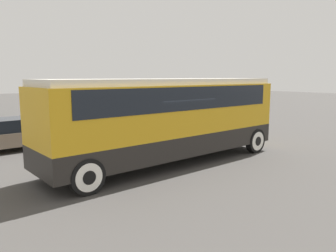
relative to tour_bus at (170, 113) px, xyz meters
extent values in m
plane|color=#423F3D|center=(-0.10, 0.00, -1.93)|extent=(120.00, 120.00, 0.00)
cube|color=black|center=(-0.10, 0.00, -1.10)|extent=(9.81, 2.41, 0.76)
cube|color=gold|center=(-0.10, 0.00, 0.17)|extent=(9.81, 2.41, 1.78)
cube|color=black|center=(-0.10, 0.00, 0.61)|extent=(8.63, 2.45, 0.80)
cube|color=silver|center=(-0.10, 0.00, 1.17)|extent=(9.62, 2.21, 0.22)
cube|color=gold|center=(4.66, 0.00, -0.08)|extent=(0.36, 2.31, 2.04)
cylinder|color=black|center=(3.97, -1.09, -1.40)|extent=(1.05, 0.28, 1.05)
cylinder|color=silver|center=(3.97, -1.09, -1.40)|extent=(0.82, 0.30, 0.82)
cylinder|color=black|center=(3.97, -1.09, -1.40)|extent=(0.40, 0.32, 0.40)
cylinder|color=black|center=(3.97, 1.09, -1.40)|extent=(1.05, 0.28, 1.05)
cylinder|color=silver|center=(3.97, 1.09, -1.40)|extent=(0.82, 0.30, 0.82)
cylinder|color=black|center=(3.97, 1.09, -1.40)|extent=(0.40, 0.32, 0.40)
cylinder|color=black|center=(-4.01, -1.09, -1.40)|extent=(1.05, 0.28, 1.05)
cylinder|color=silver|center=(-4.01, -1.09, -1.40)|extent=(0.82, 0.30, 0.82)
cylinder|color=black|center=(-4.01, -1.09, -1.40)|extent=(0.40, 0.32, 0.40)
cylinder|color=black|center=(-4.01, 1.09, -1.40)|extent=(1.05, 0.28, 1.05)
cylinder|color=silver|center=(-4.01, 1.09, -1.40)|extent=(0.82, 0.30, 0.82)
cylinder|color=black|center=(-4.01, 1.09, -1.40)|extent=(0.40, 0.32, 0.40)
cube|color=#7A6B5B|center=(-3.85, 6.41, -1.36)|extent=(4.44, 1.89, 0.62)
cube|color=black|center=(-4.03, 6.41, -0.78)|extent=(2.31, 1.70, 0.55)
cylinder|color=black|center=(-2.11, 5.56, -1.58)|extent=(0.69, 0.22, 0.69)
cylinder|color=black|center=(-2.11, 5.56, -1.58)|extent=(0.26, 0.26, 0.26)
cylinder|color=black|center=(-2.11, 7.26, -1.58)|extent=(0.69, 0.22, 0.69)
cylinder|color=black|center=(-2.11, 7.26, -1.58)|extent=(0.26, 0.26, 0.26)
cube|color=#2D5638|center=(3.41, 7.47, -1.33)|extent=(4.20, 1.78, 0.68)
cube|color=black|center=(3.24, 7.47, -0.70)|extent=(2.19, 1.60, 0.58)
cylinder|color=black|center=(5.02, 6.67, -1.58)|extent=(0.69, 0.22, 0.69)
cylinder|color=black|center=(5.02, 6.67, -1.58)|extent=(0.26, 0.26, 0.26)
cylinder|color=black|center=(5.02, 8.26, -1.58)|extent=(0.69, 0.22, 0.69)
cylinder|color=black|center=(5.02, 8.26, -1.58)|extent=(0.26, 0.26, 0.26)
cylinder|color=black|center=(1.79, 6.67, -1.58)|extent=(0.69, 0.22, 0.69)
cylinder|color=black|center=(1.79, 6.67, -1.58)|extent=(0.26, 0.26, 0.26)
cylinder|color=black|center=(1.79, 8.26, -1.58)|extent=(0.69, 0.22, 0.69)
cylinder|color=black|center=(1.79, 8.26, -1.58)|extent=(0.26, 0.26, 0.26)
cube|color=#BCBCC1|center=(3.89, 5.13, -1.36)|extent=(4.32, 1.85, 0.67)
cube|color=black|center=(3.72, 5.13, -0.80)|extent=(2.25, 1.67, 0.46)
cylinder|color=black|center=(5.62, 4.29, -1.62)|extent=(0.61, 0.22, 0.61)
cylinder|color=black|center=(5.62, 4.29, -1.62)|extent=(0.23, 0.26, 0.23)
cylinder|color=black|center=(5.62, 5.96, -1.62)|extent=(0.61, 0.22, 0.61)
cylinder|color=black|center=(5.62, 5.96, -1.62)|extent=(0.23, 0.26, 0.23)
cylinder|color=black|center=(2.16, 4.29, -1.62)|extent=(0.61, 0.22, 0.61)
cylinder|color=black|center=(2.16, 4.29, -1.62)|extent=(0.23, 0.26, 0.23)
cylinder|color=black|center=(2.16, 5.96, -1.62)|extent=(0.61, 0.22, 0.61)
cylinder|color=black|center=(2.16, 5.96, -1.62)|extent=(0.23, 0.26, 0.23)
camera|label=1|loc=(-8.00, -9.29, 1.36)|focal=35.00mm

